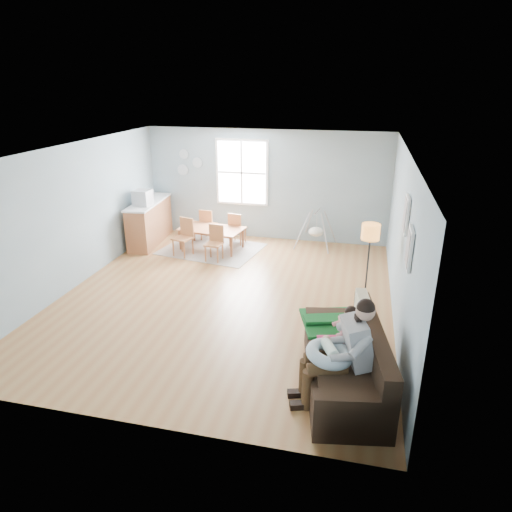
% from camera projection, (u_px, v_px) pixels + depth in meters
% --- Properties ---
extents(room, '(8.40, 9.40, 3.90)m').
position_uv_depth(room, '(223.00, 167.00, 7.66)').
color(room, '#9B6337').
extents(window, '(1.32, 0.08, 1.62)m').
position_uv_depth(window, '(242.00, 173.00, 11.21)').
color(window, white).
rests_on(window, room).
extents(pictures, '(0.05, 1.34, 0.74)m').
position_uv_depth(pictures, '(408.00, 230.00, 6.28)').
color(pictures, white).
rests_on(pictures, room).
extents(wall_plates, '(0.67, 0.02, 0.66)m').
position_uv_depth(wall_plates, '(188.00, 163.00, 11.45)').
color(wall_plates, '#8DA0AA').
rests_on(wall_plates, room).
extents(sofa, '(1.27, 2.27, 0.87)m').
position_uv_depth(sofa, '(348.00, 366.00, 5.94)').
color(sofa, black).
rests_on(sofa, room).
extents(green_throw, '(1.18, 1.08, 0.04)m').
position_uv_depth(green_throw, '(337.00, 322.00, 6.52)').
color(green_throw, '#145720').
rests_on(green_throw, sofa).
extents(beige_pillow, '(0.23, 0.53, 0.52)m').
position_uv_depth(beige_pillow, '(362.00, 313.00, 6.28)').
color(beige_pillow, '#C0B592').
rests_on(beige_pillow, sofa).
extents(father, '(1.07, 0.67, 1.41)m').
position_uv_depth(father, '(343.00, 349.00, 5.50)').
color(father, gray).
rests_on(father, sofa).
extents(nursing_pillow, '(0.64, 0.63, 0.24)m').
position_uv_depth(nursing_pillow, '(329.00, 354.00, 5.54)').
color(nursing_pillow, '#A1BACA').
rests_on(nursing_pillow, father).
extents(infant, '(0.24, 0.38, 0.14)m').
position_uv_depth(infant, '(329.00, 347.00, 5.54)').
color(infant, white).
rests_on(infant, nursing_pillow).
extents(toddler, '(0.56, 0.36, 0.83)m').
position_uv_depth(toddler, '(342.00, 329.00, 5.99)').
color(toddler, white).
rests_on(toddler, sofa).
extents(floor_lamp, '(0.31, 0.31, 1.53)m').
position_uv_depth(floor_lamp, '(370.00, 239.00, 7.74)').
color(floor_lamp, black).
rests_on(floor_lamp, room).
extents(storage_cube, '(0.56, 0.53, 0.50)m').
position_uv_depth(storage_cube, '(339.00, 343.00, 6.55)').
color(storage_cube, silver).
rests_on(storage_cube, room).
extents(rug, '(2.47, 2.03, 0.01)m').
position_uv_depth(rug, '(212.00, 249.00, 10.89)').
color(rug, gray).
rests_on(rug, room).
extents(dining_table, '(1.57, 1.02, 0.52)m').
position_uv_depth(dining_table, '(211.00, 239.00, 10.80)').
color(dining_table, '#955330').
rests_on(dining_table, rug).
extents(chair_sw, '(0.49, 0.49, 0.86)m').
position_uv_depth(chair_sw, '(185.00, 235.00, 10.39)').
color(chair_sw, '#A46438').
rests_on(chair_sw, rug).
extents(chair_se, '(0.39, 0.39, 0.80)m').
position_uv_depth(chair_se, '(215.00, 241.00, 10.12)').
color(chair_se, '#A46438').
rests_on(chair_se, rug).
extents(chair_nw, '(0.39, 0.39, 0.80)m').
position_uv_depth(chair_nw, '(208.00, 223.00, 11.35)').
color(chair_nw, '#A46438').
rests_on(chair_nw, rug).
extents(chair_ne, '(0.42, 0.42, 0.80)m').
position_uv_depth(chair_ne, '(236.00, 227.00, 11.07)').
color(chair_ne, '#A46438').
rests_on(chair_ne, rug).
extents(counter, '(0.70, 1.90, 1.04)m').
position_uv_depth(counter, '(150.00, 222.00, 11.19)').
color(counter, '#955330').
rests_on(counter, room).
extents(monitor, '(0.40, 0.38, 0.36)m').
position_uv_depth(monitor, '(142.00, 198.00, 10.61)').
color(monitor, '#A9A8AD').
rests_on(monitor, counter).
extents(baby_swing, '(0.98, 1.00, 0.88)m').
position_uv_depth(baby_swing, '(316.00, 231.00, 10.92)').
color(baby_swing, '#A9A8AD').
rests_on(baby_swing, room).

